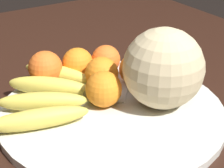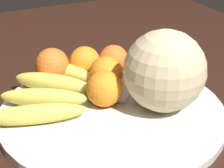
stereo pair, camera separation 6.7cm
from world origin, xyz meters
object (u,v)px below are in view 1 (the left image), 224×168
fruit_bowl (112,111)px  produce_tag (120,93)px  banana_bunch (48,94)px  melon (163,68)px  orange_back_left (134,69)px  orange_back_right (104,89)px  kitchen_table (123,151)px  orange_top_small (45,68)px  orange_mid_center (102,73)px  orange_front_right (106,59)px  orange_front_left (78,63)px

fruit_bowl → produce_tag: size_ratio=5.52×
produce_tag → banana_bunch: bearing=113.9°
melon → produce_tag: 0.11m
melon → orange_back_left: bearing=-3.3°
orange_back_left → orange_back_right: orange_back_right is taller
kitchen_table → melon: melon is taller
fruit_bowl → orange_top_small: bearing=22.0°
banana_bunch → orange_mid_center: size_ratio=3.76×
orange_top_small → orange_front_right: bearing=-100.3°
banana_bunch → orange_mid_center: (-0.00, -0.11, 0.01)m
melon → orange_front_right: bearing=6.1°
kitchen_table → produce_tag: produce_tag is taller
kitchen_table → fruit_bowl: fruit_bowl is taller
kitchen_table → banana_bunch: (0.10, 0.11, 0.12)m
kitchen_table → orange_front_left: (0.16, 0.01, 0.13)m
melon → produce_tag: bearing=30.3°
kitchen_table → fruit_bowl: 0.09m
melon → orange_back_right: size_ratio=2.19×
fruit_bowl → orange_front_left: (0.15, -0.01, 0.04)m
orange_back_right → melon: bearing=-119.9°
kitchen_table → orange_mid_center: bearing=-4.8°
orange_front_right → orange_mid_center: orange_mid_center is taller
fruit_bowl → melon: bearing=-113.4°
orange_front_right → orange_back_left: (-0.07, -0.02, -0.00)m
orange_back_right → produce_tag: (0.02, -0.05, -0.03)m
kitchen_table → fruit_bowl: size_ratio=3.58×
orange_front_left → orange_top_small: size_ratio=0.93×
orange_front_right → orange_back_right: 0.14m
orange_mid_center → produce_tag: size_ratio=0.89×
melon → orange_top_small: bearing=37.7°
orange_front_right → orange_back_right: (-0.12, 0.08, 0.00)m
orange_mid_center → produce_tag: (-0.04, -0.02, -0.03)m
melon → orange_front_left: 0.20m
fruit_bowl → orange_front_left: 0.15m
orange_front_left → produce_tag: (-0.11, -0.04, -0.03)m
orange_mid_center → produce_tag: bearing=-152.1°
orange_front_left → orange_mid_center: bearing=-166.7°
orange_mid_center → orange_top_small: orange_top_small is taller
banana_bunch → orange_front_left: orange_front_left is taller
orange_mid_center → orange_top_small: bearing=46.5°
orange_front_right → orange_mid_center: 0.07m
fruit_bowl → orange_back_right: (0.02, 0.01, 0.04)m
banana_bunch → orange_back_left: bearing=-149.8°
orange_back_right → orange_top_small: bearing=21.7°
orange_mid_center → orange_back_right: bearing=152.3°
orange_front_left → orange_mid_center: orange_mid_center is taller
orange_front_right → fruit_bowl: bearing=152.8°
orange_mid_center → orange_back_left: size_ratio=1.08×
orange_mid_center → orange_back_left: bearing=-101.5°
melon → orange_mid_center: bearing=29.5°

